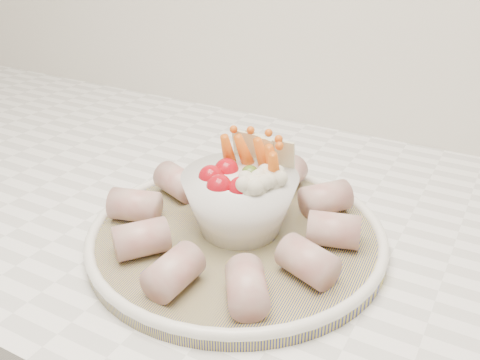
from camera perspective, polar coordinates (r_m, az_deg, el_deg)
The scene contains 3 objects.
serving_platter at distance 0.59m, azimuth -0.37°, elevation -5.92°, with size 0.35×0.35×0.02m.
veggie_bowl at distance 0.58m, azimuth 0.17°, elevation -1.82°, with size 0.13×0.13×0.10m.
cured_meat_rolls at distance 0.58m, azimuth -0.44°, elevation -4.05°, with size 0.28×0.29×0.04m.
Camera 1 is at (0.20, 0.94, 1.26)m, focal length 40.00 mm.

